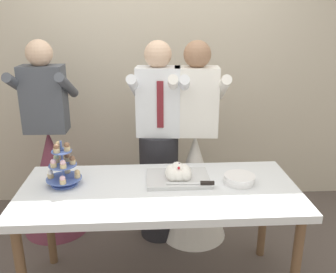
{
  "coord_description": "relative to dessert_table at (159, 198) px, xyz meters",
  "views": [
    {
      "loc": [
        -0.07,
        -2.14,
        1.85
      ],
      "look_at": [
        0.07,
        0.15,
        1.07
      ],
      "focal_mm": 39.31,
      "sensor_mm": 36.0,
      "label": 1
    }
  ],
  "objects": [
    {
      "name": "plate_stack",
      "position": [
        0.53,
        0.05,
        0.1
      ],
      "size": [
        0.21,
        0.21,
        0.05
      ],
      "color": "white",
      "rests_on": "dessert_table"
    },
    {
      "name": "dessert_table",
      "position": [
        0.0,
        0.0,
        0.0
      ],
      "size": [
        1.8,
        0.8,
        0.78
      ],
      "color": "silver",
      "rests_on": "ground_plane"
    },
    {
      "name": "rear_wall",
      "position": [
        0.0,
        1.42,
        0.75
      ],
      "size": [
        5.2,
        0.1,
        2.9
      ],
      "primitive_type": "cube",
      "color": "beige",
      "rests_on": "ground_plane"
    },
    {
      "name": "person_guest",
      "position": [
        -0.9,
        0.81,
        -0.12
      ],
      "size": [
        0.56,
        0.56,
        1.66
      ],
      "color": "brown",
      "rests_on": "ground_plane"
    },
    {
      "name": "person_groom",
      "position": [
        0.02,
        0.67,
        0.05
      ],
      "size": [
        0.5,
        0.53,
        1.66
      ],
      "color": "#232328",
      "rests_on": "ground_plane"
    },
    {
      "name": "person_bride",
      "position": [
        0.32,
        0.65,
        -0.12
      ],
      "size": [
        0.56,
        0.56,
        1.66
      ],
      "color": "white",
      "rests_on": "ground_plane"
    },
    {
      "name": "main_cake_tray",
      "position": [
        0.13,
        0.11,
        0.12
      ],
      "size": [
        0.44,
        0.31,
        0.13
      ],
      "color": "silver",
      "rests_on": "dessert_table"
    },
    {
      "name": "cupcake_stand",
      "position": [
        -0.62,
        0.09,
        0.19
      ],
      "size": [
        0.23,
        0.23,
        0.31
      ],
      "color": "#4C66B2",
      "rests_on": "dessert_table"
    }
  ]
}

